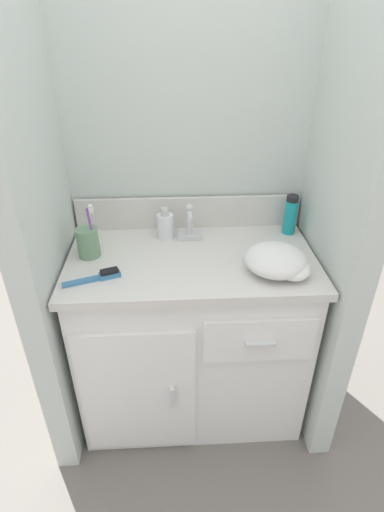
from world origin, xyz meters
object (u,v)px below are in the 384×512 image
at_px(soap_dispenser, 165,225).
at_px(shaving_cream_can, 290,215).
at_px(toothbrush_cup, 88,242).
at_px(hand_towel, 279,262).
at_px(hairbrush, 100,276).

distance_m(soap_dispenser, shaving_cream_can, 0.49).
bearing_deg(toothbrush_cup, soap_dispenser, 24.69).
xyz_separation_m(shaving_cream_can, hand_towel, (-0.11, -0.28, -0.04)).
bearing_deg(toothbrush_cup, shaving_cream_can, 10.08).
bearing_deg(shaving_cream_can, toothbrush_cup, -169.92).
relative_size(toothbrush_cup, soap_dispenser, 1.57).
xyz_separation_m(shaving_cream_can, hairbrush, (-0.71, -0.29, -0.07)).
bearing_deg(hairbrush, toothbrush_cup, 91.53).
distance_m(shaving_cream_can, hairbrush, 0.77).
bearing_deg(toothbrush_cup, hand_towel, -12.35).
xyz_separation_m(soap_dispenser, hairbrush, (-0.22, -0.28, -0.04)).
relative_size(toothbrush_cup, hairbrush, 1.07).
height_order(toothbrush_cup, hairbrush, toothbrush_cup).
xyz_separation_m(toothbrush_cup, hairbrush, (0.06, -0.15, -0.05)).
relative_size(toothbrush_cup, shaving_cream_can, 1.27).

